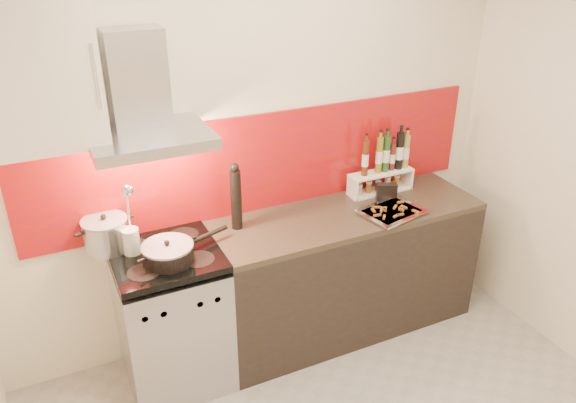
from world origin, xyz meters
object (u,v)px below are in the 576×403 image
counter (345,270)px  baking_tray (392,212)px  range_stove (173,319)px  pepper_mill (236,197)px  saute_pan (169,252)px  stock_pot (106,234)px

counter → baking_tray: 0.54m
range_stove → pepper_mill: pepper_mill is taller
counter → saute_pan: (-1.20, -0.09, 0.51)m
range_stove → pepper_mill: bearing=13.6°
saute_pan → pepper_mill: pepper_mill is taller
stock_pot → saute_pan: size_ratio=0.48×
range_stove → stock_pot: bearing=146.0°
saute_pan → pepper_mill: size_ratio=1.25×
baking_tray → pepper_mill: bearing=165.1°
pepper_mill → baking_tray: pepper_mill is taller
stock_pot → saute_pan: bearing=-44.1°
range_stove → saute_pan: size_ratio=1.71×
range_stove → counter: range_stove is taller
counter → baking_tray: bearing=-30.9°
stock_pot → baking_tray: 1.75m
range_stove → baking_tray: bearing=-5.5°
baking_tray → range_stove: bearing=174.5°
baking_tray → stock_pot: bearing=169.2°
pepper_mill → baking_tray: bearing=-14.9°
counter → stock_pot: bearing=172.9°
counter → stock_pot: size_ratio=7.02×
stock_pot → baking_tray: size_ratio=0.58×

